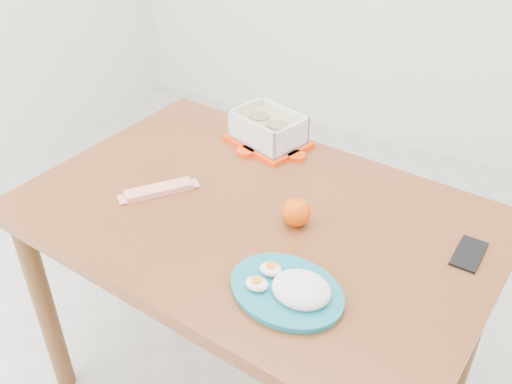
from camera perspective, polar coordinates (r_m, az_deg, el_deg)
The scene contains 7 objects.
ground at distance 2.07m, azimuth 1.19°, elevation -17.43°, with size 3.50×3.50×0.00m, color #B7B7B2.
dining_table at distance 1.55m, azimuth 0.00°, elevation -4.78°, with size 1.30×0.94×0.75m.
food_container at distance 1.76m, azimuth 1.20°, elevation 6.31°, with size 0.28×0.24×0.10m.
orange_fruit at distance 1.43m, azimuth 4.05°, elevation -2.05°, with size 0.07×0.07×0.07m, color #E96004.
rice_plate at distance 1.24m, azimuth 3.53°, elevation -9.57°, with size 0.31×0.31×0.07m.
candy_bar at distance 1.57m, azimuth -9.70°, elevation 0.21°, with size 0.18×0.05×0.02m, color red.
smartphone at distance 1.44m, azimuth 20.52°, elevation -5.80°, with size 0.06×0.12×0.01m, color black.
Camera 1 is at (0.57, -1.13, 1.64)m, focal length 40.00 mm.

